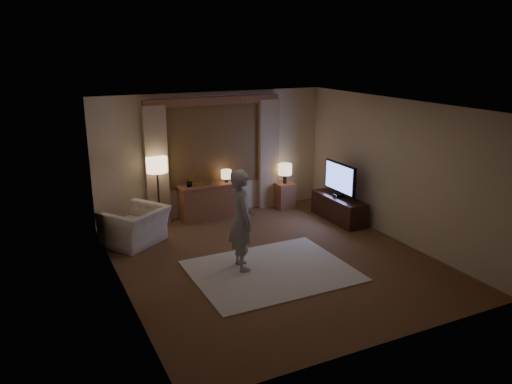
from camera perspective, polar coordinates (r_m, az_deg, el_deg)
room at (r=8.51m, az=0.62°, el=1.68°), size 5.04×5.54×2.64m
rug at (r=8.13m, az=1.75°, el=-8.99°), size 2.50×2.00×0.02m
sideboard at (r=10.46m, az=-5.39°, el=-1.17°), size 1.20×0.40×0.70m
picture_frame at (r=10.33m, az=-5.45°, el=1.21°), size 0.16×0.02×0.20m
plant at (r=10.19m, az=-7.56°, el=1.21°), size 0.17×0.13×0.30m
table_lamp_sideboard at (r=10.45m, az=-3.41°, el=1.98°), size 0.22×0.22×0.30m
floor_lamp at (r=9.93m, az=-11.25°, el=2.65°), size 0.41×0.41×1.42m
armchair at (r=9.34m, az=-13.64°, el=-3.85°), size 1.37×1.34×0.68m
side_table at (r=11.15m, az=3.29°, el=-0.38°), size 0.40×0.40×0.56m
table_lamp_side at (r=11.00m, az=3.34°, el=2.55°), size 0.30×0.30×0.44m
tv_stand at (r=10.47m, az=9.42°, el=-1.87°), size 0.45×1.40×0.50m
tv at (r=10.29m, az=9.58°, el=1.53°), size 0.24×0.99×0.71m
person at (r=7.92m, az=-1.67°, el=-3.17°), size 0.47×0.65×1.65m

